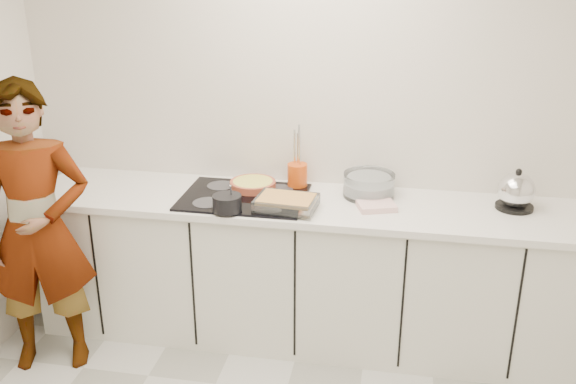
% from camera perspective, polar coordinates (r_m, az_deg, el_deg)
% --- Properties ---
extents(wall_back, '(3.60, 0.00, 2.60)m').
position_cam_1_polar(wall_back, '(3.89, 2.20, 6.29)').
color(wall_back, silver).
rests_on(wall_back, ground).
extents(base_cabinets, '(3.20, 0.58, 0.87)m').
position_cam_1_polar(base_cabinets, '(3.92, 1.34, -7.24)').
color(base_cabinets, silver).
rests_on(base_cabinets, floor).
extents(countertop, '(3.24, 0.64, 0.04)m').
position_cam_1_polar(countertop, '(3.72, 1.40, -1.08)').
color(countertop, white).
rests_on(countertop, base_cabinets).
extents(hob, '(0.72, 0.54, 0.01)m').
position_cam_1_polar(hob, '(3.76, -3.92, -0.44)').
color(hob, black).
rests_on(hob, countertop).
extents(tart_dish, '(0.31, 0.31, 0.05)m').
position_cam_1_polar(tart_dish, '(3.87, -3.14, 0.71)').
color(tart_dish, '#AA492F').
rests_on(tart_dish, hob).
extents(saucepan, '(0.18, 0.18, 0.15)m').
position_cam_1_polar(saucepan, '(3.55, -5.43, -0.97)').
color(saucepan, black).
rests_on(saucepan, hob).
extents(baking_dish, '(0.35, 0.27, 0.06)m').
position_cam_1_polar(baking_dish, '(3.57, -0.15, -0.89)').
color(baking_dish, silver).
rests_on(baking_dish, hob).
extents(mixing_bowl, '(0.39, 0.39, 0.14)m').
position_cam_1_polar(mixing_bowl, '(3.79, 7.20, 0.55)').
color(mixing_bowl, silver).
rests_on(mixing_bowl, countertop).
extents(tea_towel, '(0.24, 0.21, 0.03)m').
position_cam_1_polar(tea_towel, '(3.63, 7.87, -1.25)').
color(tea_towel, white).
rests_on(tea_towel, countertop).
extents(kettle, '(0.27, 0.27, 0.24)m').
position_cam_1_polar(kettle, '(3.79, 19.62, 0.01)').
color(kettle, black).
rests_on(kettle, countertop).
extents(utensil_crock, '(0.13, 0.13, 0.15)m').
position_cam_1_polar(utensil_crock, '(3.89, 0.84, 1.44)').
color(utensil_crock, '#D3480D').
rests_on(utensil_crock, countertop).
extents(cook, '(0.70, 0.57, 1.67)m').
position_cam_1_polar(cook, '(3.78, -21.40, -3.23)').
color(cook, silver).
rests_on(cook, floor).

